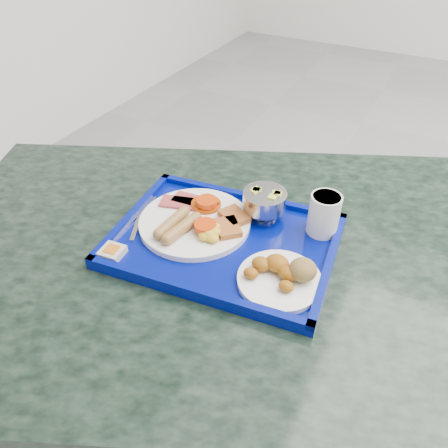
% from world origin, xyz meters
% --- Properties ---
extents(table, '(1.42, 1.22, 0.75)m').
position_xyz_m(table, '(-1.19, -0.99, 0.56)').
color(table, slate).
rests_on(table, floor).
extents(tray, '(0.47, 0.37, 0.03)m').
position_xyz_m(tray, '(-1.19, -0.97, 0.76)').
color(tray, '#020E80').
rests_on(tray, table).
extents(main_plate, '(0.23, 0.23, 0.04)m').
position_xyz_m(main_plate, '(-1.26, -0.96, 0.78)').
color(main_plate, white).
rests_on(main_plate, tray).
extents(bread_plate, '(0.15, 0.15, 0.05)m').
position_xyz_m(bread_plate, '(-1.04, -1.03, 0.78)').
color(bread_plate, white).
rests_on(bread_plate, tray).
extents(fruit_bowl, '(0.09, 0.09, 0.06)m').
position_xyz_m(fruit_bowl, '(-1.15, -0.87, 0.81)').
color(fruit_bowl, '#ACACAE').
rests_on(fruit_bowl, tray).
extents(juice_cup, '(0.06, 0.06, 0.09)m').
position_xyz_m(juice_cup, '(-1.02, -0.86, 0.81)').
color(juice_cup, white).
rests_on(juice_cup, tray).
extents(spoon, '(0.08, 0.15, 0.01)m').
position_xyz_m(spoon, '(-1.35, -0.96, 0.77)').
color(spoon, '#ACACAE').
rests_on(spoon, tray).
extents(knife, '(0.02, 0.17, 0.00)m').
position_xyz_m(knife, '(-1.39, -1.01, 0.77)').
color(knife, '#ACACAE').
rests_on(knife, tray).
extents(jam_packet, '(0.05, 0.05, 0.02)m').
position_xyz_m(jam_packet, '(-1.35, -1.12, 0.77)').
color(jam_packet, silver).
rests_on(jam_packet, tray).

